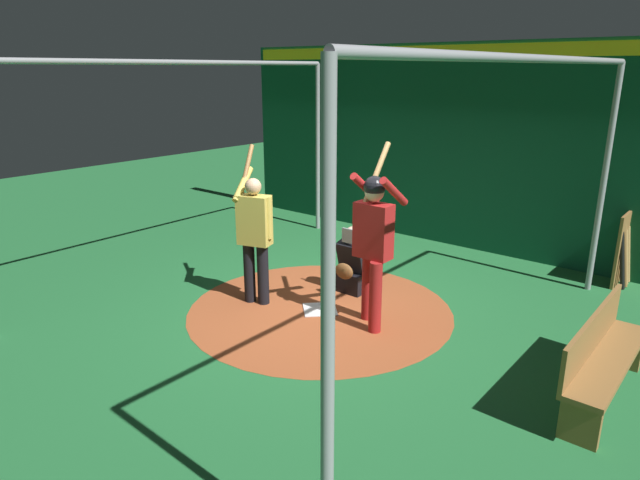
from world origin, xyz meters
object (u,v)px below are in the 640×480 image
Objects in this scene: home_plate at (320,309)px; catcher at (353,266)px; visitor at (255,232)px; batter at (373,236)px; bat_rack at (624,251)px; bench at (602,356)px.

catcher is (-0.78, -0.05, 0.36)m from home_plate.
batter is at bearing 86.31° from visitor.
catcher is at bearing -46.06° from bat_rack.
bench is at bearing 78.03° from visitor.
home_plate is 4.48m from bat_rack.
bench is (0.68, 3.34, 0.08)m from catcher.
batter is 2.06× the size of bat_rack.
visitor is 5.25m from bat_rack.
visitor is at bearing -68.83° from home_plate.
bat_rack is at bearing 141.70° from home_plate.
catcher is 0.51× the size of bench.
visitor is 1.11× the size of bench.
catcher is 1.48m from visitor.
catcher is 3.41m from bench.
bat_rack is (-3.81, 3.58, -0.48)m from visitor.
bat_rack is at bearing -171.16° from bench.
batter is 4.02m from bat_rack.
bat_rack reaches higher than home_plate.
home_plate is 0.44× the size of catcher.
visitor is at bearing -75.84° from batter.
bat_rack is (-3.49, 2.76, 0.48)m from home_plate.
home_plate is 1.34m from batter.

